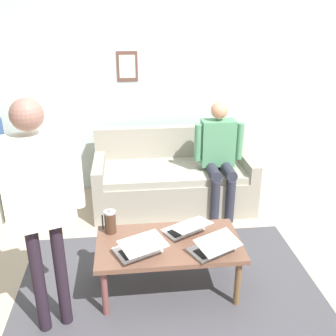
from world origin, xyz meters
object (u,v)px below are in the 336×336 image
at_px(couch, 173,180).
at_px(laptop_center, 139,248).
at_px(laptop_right, 213,247).
at_px(laptop_left, 186,228).
at_px(side_shelf, 6,170).
at_px(person_standing, 38,193).
at_px(coffee_table, 169,247).
at_px(french_press, 110,222).
at_px(person_seated, 219,152).

distance_m(couch, laptop_center, 1.74).
bearing_deg(laptop_right, couch, -86.46).
bearing_deg(laptop_left, couch, -92.62).
height_order(couch, side_shelf, couch).
height_order(laptop_left, person_standing, person_standing).
distance_m(coffee_table, person_standing, 1.18).
xyz_separation_m(coffee_table, french_press, (0.47, -0.20, 0.15)).
relative_size(laptop_center, person_standing, 0.26).
relative_size(french_press, person_standing, 0.13).
distance_m(laptop_center, person_standing, 0.90).
relative_size(couch, person_standing, 1.06).
height_order(laptop_left, side_shelf, side_shelf).
relative_size(couch, side_shelf, 2.32).
height_order(laptop_right, person_seated, person_seated).
xyz_separation_m(couch, side_shelf, (2.00, -0.31, 0.09)).
distance_m(couch, person_standing, 2.31).
bearing_deg(french_press, coffee_table, 156.56).
relative_size(laptop_center, side_shelf, 0.57).
distance_m(laptop_right, side_shelf, 2.92).
xyz_separation_m(couch, laptop_right, (-0.11, 1.71, 0.20)).
bearing_deg(coffee_table, laptop_left, -140.35).
relative_size(couch, person_seated, 1.43).
xyz_separation_m(couch, person_seated, (-0.49, 0.23, 0.42)).
height_order(person_standing, person_seated, person_standing).
relative_size(laptop_center, french_press, 1.96).
height_order(coffee_table, laptop_left, laptop_left).
xyz_separation_m(coffee_table, laptop_right, (-0.33, 0.17, 0.09)).
height_order(side_shelf, person_seated, person_seated).
bearing_deg(laptop_left, coffee_table, 39.65).
distance_m(coffee_table, laptop_center, 0.29).
bearing_deg(french_press, couch, -117.44).
xyz_separation_m(laptop_right, french_press, (0.80, -0.37, 0.06)).
bearing_deg(side_shelf, couch, 171.34).
bearing_deg(coffee_table, person_seated, -118.38).
xyz_separation_m(laptop_center, french_press, (0.23, -0.33, 0.05)).
bearing_deg(person_seated, laptop_center, 56.47).
xyz_separation_m(coffee_table, person_standing, (0.89, 0.32, 0.70)).
relative_size(side_shelf, person_standing, 0.46).
height_order(coffee_table, person_standing, person_standing).
relative_size(couch, french_press, 8.01).
height_order(laptop_left, laptop_center, laptop_center).
height_order(couch, french_press, couch).
bearing_deg(laptop_center, person_standing, 16.72).
height_order(couch, laptop_left, couch).
distance_m(couch, laptop_right, 1.72).
height_order(couch, laptop_center, couch).
bearing_deg(side_shelf, french_press, 128.57).
xyz_separation_m(coffee_table, laptop_center, (0.24, 0.12, 0.10)).
distance_m(laptop_right, french_press, 0.88).
height_order(coffee_table, side_shelf, side_shelf).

